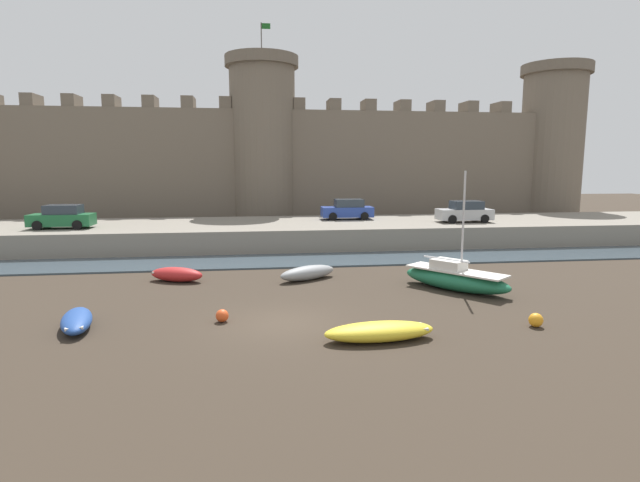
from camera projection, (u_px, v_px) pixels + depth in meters
The scene contains 14 objects.
ground_plane at pixel (282, 323), 18.85m from camera, with size 160.00×160.00×0.00m, color #382D23.
water_channel at pixel (271, 261), 30.88m from camera, with size 80.00×4.50×0.10m, color #3D4C56.
quay_road at pixel (268, 233), 37.88m from camera, with size 71.41×10.00×1.62m, color gray.
castle at pixel (263, 155), 47.91m from camera, with size 66.29×6.88×19.02m.
sailboat_foreground_centre at pixel (455, 278), 23.78m from camera, with size 4.61×5.26×5.67m.
rowboat_midflat_centre at pixel (177, 274), 25.58m from camera, with size 3.03×2.02×0.74m.
rowboat_near_channel_left at pixel (308, 272), 25.97m from camera, with size 3.41×2.57×0.73m.
rowboat_midflat_left at pixel (380, 331), 16.92m from camera, with size 3.90×1.51×0.63m.
rowboat_foreground_left at pixel (77, 320), 18.17m from camera, with size 1.79×3.21×0.60m.
mooring_buoy_near_channel at pixel (222, 316), 18.94m from camera, with size 0.49×0.49×0.49m, color #E04C1E.
mooring_buoy_off_centre at pixel (536, 320), 18.36m from camera, with size 0.52×0.52×0.52m, color orange.
car_quay_centre_east at pixel (62, 217), 34.18m from camera, with size 4.11×1.90×1.62m.
car_quay_east at pixel (465, 212), 38.09m from camera, with size 4.11×1.90×1.62m.
car_quay_west at pixel (347, 210), 40.11m from camera, with size 4.11×1.90×1.62m.
Camera 1 is at (-0.98, -18.21, 5.88)m, focal length 28.00 mm.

